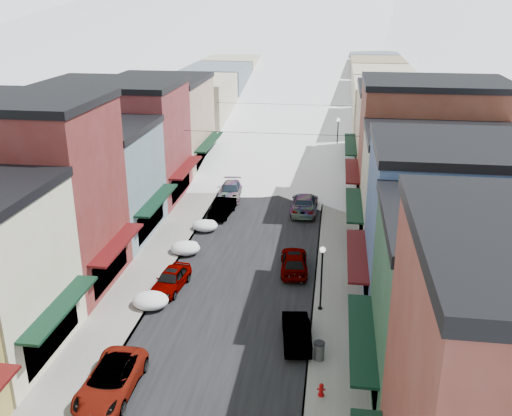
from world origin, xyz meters
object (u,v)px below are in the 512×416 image
(trash_can, at_px, (319,351))
(car_silver_sedan, at_px, (171,279))
(car_dark_hatch, at_px, (222,208))
(fire_hydrant, at_px, (321,390))
(car_green_sedan, at_px, (296,331))
(car_white_suv, at_px, (111,380))
(streetlamp_near, at_px, (322,270))

(trash_can, bearing_deg, car_silver_sedan, 146.12)
(car_dark_hatch, bearing_deg, car_silver_sedan, -87.76)
(fire_hydrant, bearing_deg, car_green_sedan, 108.46)
(trash_can, bearing_deg, car_white_suv, -158.24)
(trash_can, bearing_deg, car_green_sedan, 128.52)
(car_green_sedan, relative_size, fire_hydrant, 6.17)
(fire_hydrant, bearing_deg, streetlamp_near, 92.28)
(car_dark_hatch, distance_m, trash_can, 22.19)
(car_white_suv, xyz_separation_m, streetlamp_near, (9.79, 9.13, 2.05))
(car_white_suv, bearing_deg, fire_hydrant, 5.83)
(car_white_suv, relative_size, car_dark_hatch, 1.22)
(car_silver_sedan, bearing_deg, streetlamp_near, -2.09)
(trash_can, relative_size, streetlamp_near, 0.24)
(fire_hydrant, height_order, streetlamp_near, streetlamp_near)
(car_silver_sedan, xyz_separation_m, streetlamp_near, (9.81, -1.48, 2.07))
(streetlamp_near, bearing_deg, car_green_sedan, -108.96)
(car_white_suv, distance_m, car_green_sedan, 10.25)
(car_white_suv, height_order, car_dark_hatch, car_white_suv)
(car_silver_sedan, height_order, car_green_sedan, car_silver_sedan)
(car_silver_sedan, relative_size, trash_can, 4.07)
(car_silver_sedan, distance_m, streetlamp_near, 10.13)
(car_dark_hatch, height_order, trash_can, car_dark_hatch)
(car_white_suv, distance_m, car_dark_hatch, 24.16)
(car_silver_sedan, relative_size, car_green_sedan, 0.97)
(car_dark_hatch, distance_m, car_green_sedan, 20.14)
(car_white_suv, relative_size, streetlamp_near, 1.24)
(streetlamp_near, bearing_deg, trash_can, -88.77)
(car_silver_sedan, relative_size, fire_hydrant, 6.00)
(car_green_sedan, height_order, trash_can, car_green_sedan)
(car_dark_hatch, bearing_deg, car_white_suv, -86.33)
(car_dark_hatch, relative_size, trash_can, 4.18)
(car_silver_sedan, xyz_separation_m, fire_hydrant, (10.13, -9.60, -0.24))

